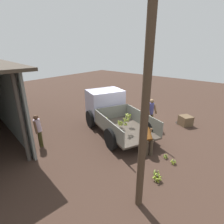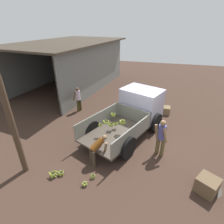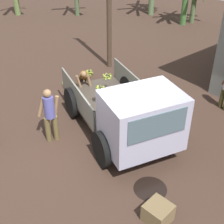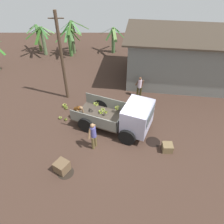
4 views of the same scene
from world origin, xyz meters
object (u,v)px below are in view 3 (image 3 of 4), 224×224
object	(u,v)px
person_foreground_visitor	(50,113)
banana_bunch_on_ground_1	(89,72)
cargo_truck	(133,116)
banana_bunch_on_ground_0	(68,88)
banana_bunch_on_ground_3	(65,83)
person_worker_loading	(84,79)
banana_bunch_on_ground_2	(88,76)
wooden_crate_1	(158,213)

from	to	relation	value
person_foreground_visitor	banana_bunch_on_ground_1	world-z (taller)	person_foreground_visitor
cargo_truck	person_foreground_visitor	bearing A→B (deg)	-122.96
cargo_truck	banana_bunch_on_ground_1	bearing A→B (deg)	173.85
cargo_truck	banana_bunch_on_ground_0	xyz separation A→B (m)	(-3.89, 0.95, -0.96)
banana_bunch_on_ground_1	banana_bunch_on_ground_3	world-z (taller)	banana_bunch_on_ground_1
person_foreground_visitor	banana_bunch_on_ground_3	xyz separation A→B (m)	(-2.32, 2.41, -0.83)
person_foreground_visitor	banana_bunch_on_ground_3	world-z (taller)	person_foreground_visitor
cargo_truck	person_worker_loading	bearing A→B (deg)	-175.72
banana_bunch_on_ground_0	banana_bunch_on_ground_1	world-z (taller)	banana_bunch_on_ground_1
cargo_truck	person_foreground_visitor	xyz separation A→B (m)	(-1.95, -1.30, -0.13)
banana_bunch_on_ground_0	banana_bunch_on_ground_1	bearing A→B (deg)	102.48
banana_bunch_on_ground_3	banana_bunch_on_ground_2	bearing A→B (deg)	78.48
cargo_truck	banana_bunch_on_ground_1	world-z (taller)	cargo_truck
banana_bunch_on_ground_2	wooden_crate_1	distance (m)	7.12
banana_bunch_on_ground_0	banana_bunch_on_ground_3	distance (m)	0.41
person_foreground_visitor	banana_bunch_on_ground_3	distance (m)	3.45
banana_bunch_on_ground_3	person_foreground_visitor	bearing A→B (deg)	-46.11
person_worker_loading	wooden_crate_1	distance (m)	5.75
cargo_truck	wooden_crate_1	size ratio (longest dim) A/B	9.10
banana_bunch_on_ground_3	banana_bunch_on_ground_1	bearing A→B (deg)	86.77
banana_bunch_on_ground_2	person_foreground_visitor	bearing A→B (deg)	-58.49
banana_bunch_on_ground_2	banana_bunch_on_ground_3	distance (m)	1.05
person_worker_loading	banana_bunch_on_ground_1	bearing A→B (deg)	172.27
banana_bunch_on_ground_0	banana_bunch_on_ground_2	world-z (taller)	banana_bunch_on_ground_2
person_foreground_visitor	banana_bunch_on_ground_2	xyz separation A→B (m)	(-2.11, 3.44, -0.82)
cargo_truck	banana_bunch_on_ground_0	world-z (taller)	cargo_truck
banana_bunch_on_ground_2	banana_bunch_on_ground_3	xyz separation A→B (m)	(-0.21, -1.03, -0.01)
person_worker_loading	banana_bunch_on_ground_3	distance (m)	1.34
banana_bunch_on_ground_2	banana_bunch_on_ground_3	world-z (taller)	banana_bunch_on_ground_2
person_worker_loading	banana_bunch_on_ground_1	size ratio (longest dim) A/B	3.83
person_worker_loading	banana_bunch_on_ground_0	xyz separation A→B (m)	(-0.81, -0.10, -0.61)
wooden_crate_1	banana_bunch_on_ground_2	bearing A→B (deg)	148.71
banana_bunch_on_ground_1	wooden_crate_1	world-z (taller)	wooden_crate_1
banana_bunch_on_ground_1	banana_bunch_on_ground_3	size ratio (longest dim) A/B	1.45
banana_bunch_on_ground_2	wooden_crate_1	xyz separation A→B (m)	(6.08, -3.70, 0.11)
cargo_truck	banana_bunch_on_ground_3	distance (m)	4.51
banana_bunch_on_ground_1	wooden_crate_1	bearing A→B (deg)	-32.24
cargo_truck	banana_bunch_on_ground_1	size ratio (longest dim) A/B	16.00
person_worker_loading	banana_bunch_on_ground_1	xyz separation A→B (m)	(-1.12, 1.31, -0.57)
cargo_truck	person_worker_loading	distance (m)	3.27
banana_bunch_on_ground_1	banana_bunch_on_ground_2	world-z (taller)	banana_bunch_on_ground_1
banana_bunch_on_ground_2	person_worker_loading	bearing A→B (deg)	-47.76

